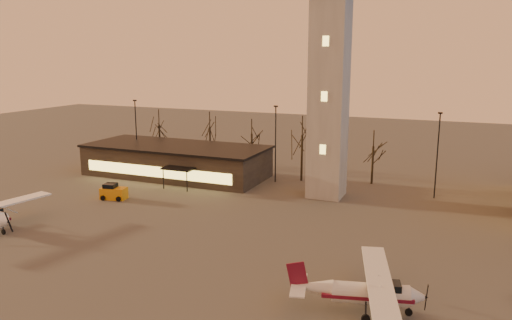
# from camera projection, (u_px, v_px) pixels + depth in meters

# --- Properties ---
(ground) EXTENTS (220.00, 220.00, 0.00)m
(ground) POSITION_uv_depth(u_px,v_px,m) (206.00, 312.00, 32.62)
(ground) COLOR #494543
(ground) RESTS_ON ground
(control_tower) EXTENTS (6.80, 6.80, 32.60)m
(control_tower) POSITION_uv_depth(u_px,v_px,m) (330.00, 57.00, 56.33)
(control_tower) COLOR gray
(control_tower) RESTS_ON ground
(terminal) EXTENTS (25.40, 12.20, 4.30)m
(terminal) POSITION_uv_depth(u_px,v_px,m) (176.00, 160.00, 69.40)
(terminal) COLOR black
(terminal) RESTS_ON ground
(light_poles) EXTENTS (58.50, 12.25, 10.14)m
(light_poles) POSITION_uv_depth(u_px,v_px,m) (333.00, 150.00, 59.28)
(light_poles) COLOR black
(light_poles) RESTS_ON ground
(tree_row) EXTENTS (37.20, 9.20, 8.80)m
(tree_row) POSITION_uv_depth(u_px,v_px,m) (251.00, 130.00, 71.93)
(tree_row) COLOR black
(tree_row) RESTS_ON ground
(cessna_front) EXTENTS (9.52, 11.88, 3.28)m
(cessna_front) POSITION_uv_depth(u_px,v_px,m) (372.00, 297.00, 32.26)
(cessna_front) COLOR silver
(cessna_front) RESTS_ON ground
(service_cart) EXTENTS (3.15, 2.32, 1.84)m
(service_cart) POSITION_uv_depth(u_px,v_px,m) (113.00, 193.00, 58.22)
(service_cart) COLOR orange
(service_cart) RESTS_ON ground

